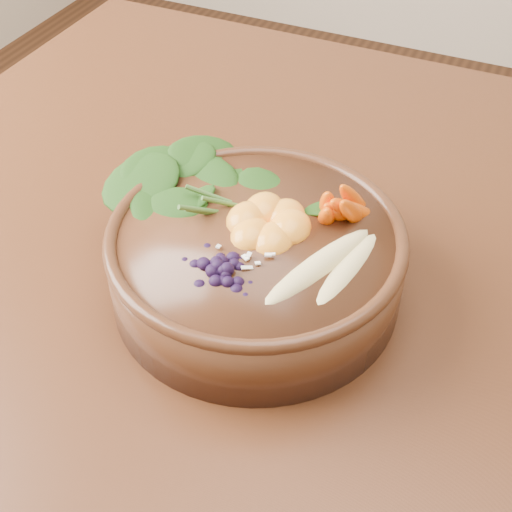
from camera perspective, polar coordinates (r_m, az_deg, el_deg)
stoneware_bowl at (r=0.70m, az=0.00°, el=-0.60°), size 0.34×0.34×0.08m
kale_heap at (r=0.72m, az=-0.14°, el=6.99°), size 0.22×0.20×0.04m
carrot_cluster at (r=0.68m, az=7.37°, el=6.11°), size 0.07×0.07×0.08m
banana_halves at (r=0.64m, az=6.29°, el=0.07°), size 0.09×0.16×0.03m
mandarin_cluster at (r=0.67m, az=1.02°, el=3.55°), size 0.10×0.11×0.03m
blueberry_pile at (r=0.62m, az=-2.95°, el=0.15°), size 0.15×0.12×0.04m
coconut_flakes at (r=0.66m, az=-0.86°, el=1.07°), size 0.10×0.09×0.01m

